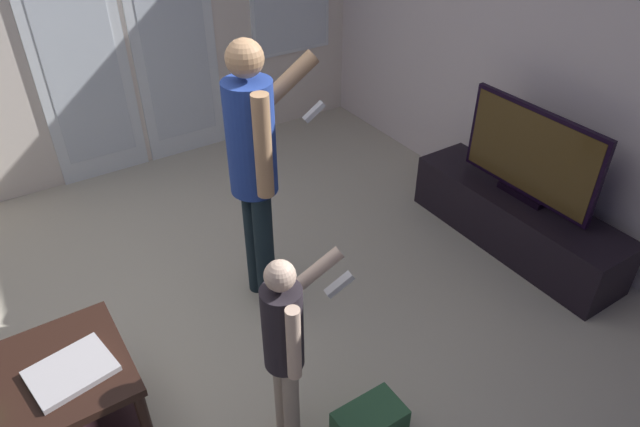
# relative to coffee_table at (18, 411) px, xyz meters

# --- Properties ---
(ground_plane) EXTENTS (5.36, 4.67, 0.02)m
(ground_plane) POSITION_rel_coffee_table_xyz_m (0.74, 0.16, -0.38)
(ground_plane) COLOR beige
(wall_back_with_doors) EXTENTS (5.36, 0.09, 2.71)m
(wall_back_with_doors) POSITION_rel_coffee_table_xyz_m (0.85, 2.46, 0.94)
(wall_back_with_doors) COLOR silver
(wall_back_with_doors) RESTS_ON ground_plane
(wall_right_plain) EXTENTS (0.06, 4.67, 2.68)m
(wall_right_plain) POSITION_rel_coffee_table_xyz_m (3.39, 0.16, 0.97)
(wall_right_plain) COLOR silver
(wall_right_plain) RESTS_ON ground_plane
(coffee_table) EXTENTS (0.95, 0.61, 0.52)m
(coffee_table) POSITION_rel_coffee_table_xyz_m (0.00, 0.00, 0.00)
(coffee_table) COLOR black
(coffee_table) RESTS_ON ground_plane
(tv_stand) EXTENTS (0.42, 1.52, 0.38)m
(tv_stand) POSITION_rel_coffee_table_xyz_m (3.06, -0.06, -0.18)
(tv_stand) COLOR black
(tv_stand) RESTS_ON ground_plane
(flat_screen_tv) EXTENTS (0.08, 0.97, 0.62)m
(flat_screen_tv) POSITION_rel_coffee_table_xyz_m (3.06, -0.05, 0.32)
(flat_screen_tv) COLOR black
(flat_screen_tv) RESTS_ON tv_stand
(person_adult) EXTENTS (0.65, 0.43, 1.60)m
(person_adult) POSITION_rel_coffee_table_xyz_m (1.39, 0.41, 0.59)
(person_adult) COLOR #19272F
(person_adult) RESTS_ON ground_plane
(person_child) EXTENTS (0.48, 0.29, 1.08)m
(person_child) POSITION_rel_coffee_table_xyz_m (1.03, -0.50, 0.27)
(person_child) COLOR tan
(person_child) RESTS_ON ground_plane
(laptop_closed) EXTENTS (0.37, 0.31, 0.03)m
(laptop_closed) POSITION_rel_coffee_table_xyz_m (0.24, -0.06, 0.15)
(laptop_closed) COLOR #B4B0B3
(laptop_closed) RESTS_ON coffee_table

